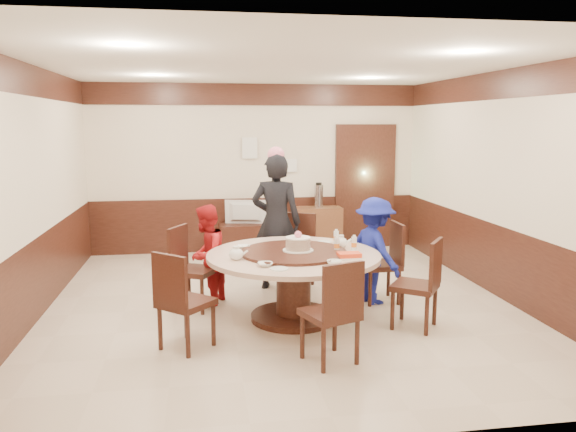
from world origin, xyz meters
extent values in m
plane|color=beige|center=(0.00, 0.00, 0.00)|extent=(6.00, 6.00, 0.00)
plane|color=white|center=(0.00, 0.00, 2.80)|extent=(6.00, 6.00, 0.00)
cube|color=beige|center=(0.00, 3.00, 1.40)|extent=(5.50, 0.04, 2.80)
cube|color=beige|center=(0.00, -3.00, 1.40)|extent=(5.50, 0.04, 2.80)
cube|color=beige|center=(-2.75, 0.00, 1.40)|extent=(0.04, 6.00, 2.80)
cube|color=beige|center=(2.75, 0.00, 1.40)|extent=(0.04, 6.00, 2.80)
cube|color=#351810|center=(0.00, 0.00, 0.45)|extent=(5.50, 6.00, 0.90)
cube|color=#351810|center=(0.00, 0.00, 2.62)|extent=(5.50, 6.00, 0.35)
cube|color=#351810|center=(1.90, 2.95, 1.05)|extent=(1.05, 0.08, 2.18)
cube|color=#86CF93|center=(1.90, 2.97, 1.05)|extent=(0.88, 0.02, 2.05)
cylinder|color=#351810|center=(0.07, -0.53, 0.03)|extent=(0.95, 0.95, 0.06)
cylinder|color=#351810|center=(0.07, -0.53, 0.35)|extent=(0.38, 0.38, 0.65)
cylinder|color=#CAA793|center=(0.07, -0.53, 0.72)|extent=(1.90, 1.90, 0.05)
cylinder|color=#351810|center=(0.07, -0.53, 0.77)|extent=(1.16, 1.16, 0.03)
cube|color=#351810|center=(1.21, -0.06, 0.45)|extent=(0.45, 0.45, 0.06)
cube|color=#351810|center=(1.42, -0.05, 0.72)|extent=(0.05, 0.42, 0.50)
cube|color=#351810|center=(1.21, -0.06, 0.21)|extent=(0.36, 0.36, 0.42)
cube|color=#351810|center=(0.30, 0.68, 0.45)|extent=(0.59, 0.59, 0.06)
cube|color=#351810|center=(0.39, 0.87, 0.72)|extent=(0.39, 0.23, 0.50)
cube|color=#351810|center=(0.30, 0.68, 0.21)|extent=(0.36, 0.36, 0.42)
cube|color=#351810|center=(-1.02, 0.02, 0.45)|extent=(0.59, 0.59, 0.06)
cube|color=#351810|center=(-1.20, 0.11, 0.72)|extent=(0.23, 0.39, 0.50)
cube|color=#351810|center=(-1.02, 0.02, 0.21)|extent=(0.36, 0.36, 0.42)
cube|color=#351810|center=(-1.09, -1.16, 0.45)|extent=(0.62, 0.62, 0.06)
cube|color=#351810|center=(-1.23, -1.32, 0.72)|extent=(0.34, 0.31, 0.50)
cube|color=#351810|center=(-1.09, -1.16, 0.21)|extent=(0.36, 0.36, 0.42)
cube|color=#351810|center=(0.20, -1.69, 0.45)|extent=(0.57, 0.57, 0.06)
cube|color=#351810|center=(0.28, -1.89, 0.72)|extent=(0.41, 0.18, 0.50)
cube|color=#351810|center=(0.20, -1.69, 0.21)|extent=(0.36, 0.36, 0.42)
cube|color=#351810|center=(1.29, -0.98, 0.45)|extent=(0.61, 0.61, 0.06)
cube|color=#351810|center=(1.46, -1.10, 0.72)|extent=(0.28, 0.36, 0.50)
cube|color=#351810|center=(1.29, -0.98, 0.21)|extent=(0.36, 0.36, 0.42)
imported|color=black|center=(0.04, 0.68, 0.89)|extent=(0.75, 0.60, 1.78)
imported|color=red|center=(-0.88, 0.13, 0.60)|extent=(0.65, 0.72, 1.21)
imported|color=navy|center=(1.13, -0.09, 0.64)|extent=(0.72, 0.94, 1.29)
cylinder|color=white|center=(0.11, -0.54, 0.79)|extent=(0.34, 0.34, 0.01)
cylinder|color=tan|center=(0.11, -0.54, 0.85)|extent=(0.27, 0.27, 0.12)
cylinder|color=white|center=(0.11, -0.54, 0.92)|extent=(0.27, 0.27, 0.01)
sphere|color=pink|center=(0.11, -0.54, 0.96)|extent=(0.08, 0.08, 0.08)
ellipsoid|color=white|center=(-0.57, -0.72, 0.81)|extent=(0.17, 0.15, 0.13)
ellipsoid|color=white|center=(0.65, -0.32, 0.81)|extent=(0.17, 0.15, 0.13)
imported|color=white|center=(-0.46, -0.19, 0.77)|extent=(0.15, 0.15, 0.04)
imported|color=white|center=(0.39, -1.09, 0.77)|extent=(0.15, 0.15, 0.05)
imported|color=white|center=(-0.30, -1.03, 0.77)|extent=(0.15, 0.15, 0.04)
imported|color=white|center=(0.70, -0.72, 0.77)|extent=(0.13, 0.13, 0.04)
cylinder|color=white|center=(-0.18, -1.18, 0.76)|extent=(0.18, 0.18, 0.01)
cylinder|color=white|center=(0.52, -0.03, 0.76)|extent=(0.18, 0.18, 0.01)
cube|color=white|center=(0.61, -0.85, 0.76)|extent=(0.30, 0.20, 0.02)
cube|color=red|center=(0.61, -0.85, 0.79)|extent=(0.24, 0.15, 0.04)
cylinder|color=white|center=(0.55, -0.53, 0.83)|extent=(0.06, 0.06, 0.16)
cylinder|color=white|center=(0.75, -0.51, 0.83)|extent=(0.06, 0.06, 0.16)
cylinder|color=white|center=(0.64, -0.15, 0.83)|extent=(0.06, 0.06, 0.16)
cube|color=#351810|center=(-0.21, 2.75, 0.25)|extent=(0.85, 0.45, 0.50)
imported|color=gray|center=(-0.21, 2.75, 0.70)|extent=(0.69, 0.22, 0.40)
cube|color=brown|center=(1.03, 2.78, 0.38)|extent=(0.80, 0.40, 0.75)
cylinder|color=silver|center=(1.04, 2.78, 0.94)|extent=(0.15, 0.15, 0.38)
cube|color=white|center=(-0.10, 2.96, 1.75)|extent=(0.25, 0.00, 0.35)
cube|color=white|center=(0.55, 2.96, 1.45)|extent=(0.30, 0.00, 0.22)
camera|label=1|loc=(-0.92, -6.44, 2.16)|focal=35.00mm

